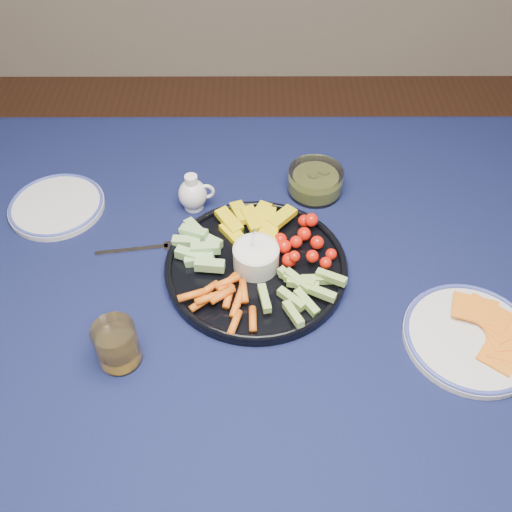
{
  "coord_description": "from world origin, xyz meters",
  "views": [
    {
      "loc": [
        0.05,
        -0.67,
        1.56
      ],
      "look_at": [
        0.05,
        0.03,
        0.79
      ],
      "focal_mm": 40.0,
      "sensor_mm": 36.0,
      "label": 1
    }
  ],
  "objects_px": {
    "dining_table": "(230,312)",
    "juice_tumbler": "(118,346)",
    "crudite_platter": "(255,264)",
    "creamer_pitcher": "(193,194)",
    "pickle_bowl": "(315,182)",
    "cheese_plate": "(471,336)",
    "side_plate_extra": "(57,205)"
  },
  "relations": [
    {
      "from": "crudite_platter",
      "to": "juice_tumbler",
      "type": "xyz_separation_m",
      "value": [
        -0.22,
        -0.19,
        0.02
      ]
    },
    {
      "from": "creamer_pitcher",
      "to": "cheese_plate",
      "type": "distance_m",
      "value": 0.59
    },
    {
      "from": "dining_table",
      "to": "juice_tumbler",
      "type": "relative_size",
      "value": 20.03
    },
    {
      "from": "dining_table",
      "to": "side_plate_extra",
      "type": "xyz_separation_m",
      "value": [
        -0.36,
        0.2,
        0.1
      ]
    },
    {
      "from": "dining_table",
      "to": "creamer_pitcher",
      "type": "height_order",
      "value": "creamer_pitcher"
    },
    {
      "from": "cheese_plate",
      "to": "side_plate_extra",
      "type": "xyz_separation_m",
      "value": [
        -0.78,
        0.33,
        -0.0
      ]
    },
    {
      "from": "cheese_plate",
      "to": "creamer_pitcher",
      "type": "bearing_deg",
      "value": 145.71
    },
    {
      "from": "pickle_bowl",
      "to": "juice_tumbler",
      "type": "bearing_deg",
      "value": -129.98
    },
    {
      "from": "pickle_bowl",
      "to": "cheese_plate",
      "type": "relative_size",
      "value": 0.51
    },
    {
      "from": "dining_table",
      "to": "crudite_platter",
      "type": "relative_size",
      "value": 4.88
    },
    {
      "from": "cheese_plate",
      "to": "juice_tumbler",
      "type": "height_order",
      "value": "juice_tumbler"
    },
    {
      "from": "dining_table",
      "to": "creamer_pitcher",
      "type": "xyz_separation_m",
      "value": [
        -0.08,
        0.21,
        0.12
      ]
    },
    {
      "from": "crudite_platter",
      "to": "creamer_pitcher",
      "type": "bearing_deg",
      "value": 125.27
    },
    {
      "from": "creamer_pitcher",
      "to": "cheese_plate",
      "type": "xyz_separation_m",
      "value": [
        0.49,
        -0.33,
        -0.02
      ]
    },
    {
      "from": "dining_table",
      "to": "side_plate_extra",
      "type": "distance_m",
      "value": 0.43
    },
    {
      "from": "crudite_platter",
      "to": "side_plate_extra",
      "type": "distance_m",
      "value": 0.45
    },
    {
      "from": "dining_table",
      "to": "juice_tumbler",
      "type": "bearing_deg",
      "value": -136.98
    },
    {
      "from": "crudite_platter",
      "to": "side_plate_extra",
      "type": "relative_size",
      "value": 1.75
    },
    {
      "from": "dining_table",
      "to": "crudite_platter",
      "type": "height_order",
      "value": "crudite_platter"
    },
    {
      "from": "dining_table",
      "to": "pickle_bowl",
      "type": "bearing_deg",
      "value": 55.31
    },
    {
      "from": "pickle_bowl",
      "to": "cheese_plate",
      "type": "xyz_separation_m",
      "value": [
        0.24,
        -0.38,
        -0.01
      ]
    },
    {
      "from": "cheese_plate",
      "to": "side_plate_extra",
      "type": "distance_m",
      "value": 0.84
    },
    {
      "from": "juice_tumbler",
      "to": "pickle_bowl",
      "type": "bearing_deg",
      "value": 50.02
    },
    {
      "from": "juice_tumbler",
      "to": "side_plate_extra",
      "type": "bearing_deg",
      "value": 117.53
    },
    {
      "from": "pickle_bowl",
      "to": "side_plate_extra",
      "type": "height_order",
      "value": "pickle_bowl"
    },
    {
      "from": "dining_table",
      "to": "pickle_bowl",
      "type": "distance_m",
      "value": 0.33
    },
    {
      "from": "pickle_bowl",
      "to": "side_plate_extra",
      "type": "relative_size",
      "value": 0.59
    },
    {
      "from": "creamer_pitcher",
      "to": "side_plate_extra",
      "type": "height_order",
      "value": "creamer_pitcher"
    },
    {
      "from": "crudite_platter",
      "to": "pickle_bowl",
      "type": "distance_m",
      "value": 0.26
    },
    {
      "from": "creamer_pitcher",
      "to": "side_plate_extra",
      "type": "bearing_deg",
      "value": -179.06
    },
    {
      "from": "pickle_bowl",
      "to": "cheese_plate",
      "type": "bearing_deg",
      "value": -58.39
    },
    {
      "from": "crudite_platter",
      "to": "side_plate_extra",
      "type": "bearing_deg",
      "value": 157.16
    }
  ]
}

